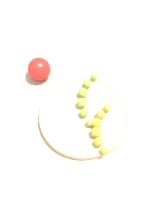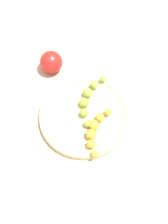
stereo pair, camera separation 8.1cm
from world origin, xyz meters
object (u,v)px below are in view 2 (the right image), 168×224
object	(u,v)px
banana_green	(89,98)
banana_spotted	(95,130)
fruit_bowl	(84,116)
apple_red	(51,62)

from	to	relation	value
banana_green	banana_spotted	distance (m)	0.10
fruit_bowl	apple_red	size ratio (longest dim) A/B	3.66
banana_spotted	fruit_bowl	bearing A→B (deg)	-43.30
fruit_bowl	apple_red	xyz separation A→B (m)	(0.20, -0.05, 0.02)
banana_spotted	apple_red	size ratio (longest dim) A/B	1.90
fruit_bowl	banana_spotted	bearing A→B (deg)	164.72
banana_green	apple_red	bearing A→B (deg)	-30.48
banana_spotted	apple_red	xyz separation A→B (m)	(0.26, -0.07, 0.00)
fruit_bowl	apple_red	bearing A→B (deg)	-14.23
fruit_bowl	banana_spotted	size ratio (longest dim) A/B	1.92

